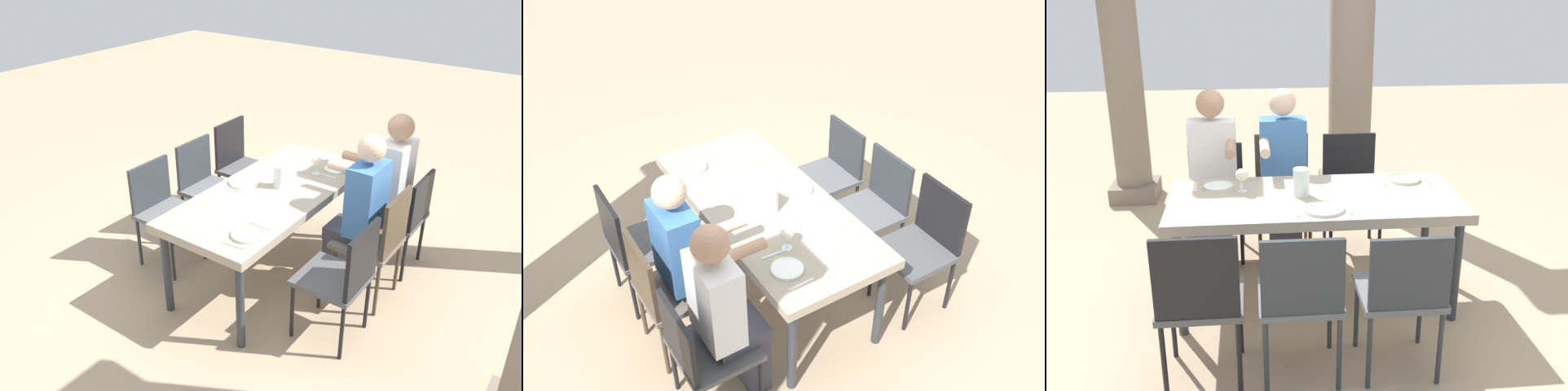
# 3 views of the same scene
# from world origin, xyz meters

# --- Properties ---
(ground_plane) EXTENTS (16.00, 16.00, 0.00)m
(ground_plane) POSITION_xyz_m (0.00, 0.00, 0.00)
(ground_plane) COLOR tan
(dining_table) EXTENTS (1.85, 0.83, 0.75)m
(dining_table) POSITION_xyz_m (0.00, 0.00, 0.69)
(dining_table) COLOR tan
(dining_table) RESTS_ON ground
(chair_west_north) EXTENTS (0.44, 0.44, 0.85)m
(chair_west_north) POSITION_xyz_m (-0.68, 0.83, 0.50)
(chair_west_north) COLOR #4F4F50
(chair_west_north) RESTS_ON ground
(chair_west_south) EXTENTS (0.44, 0.44, 0.92)m
(chair_west_south) POSITION_xyz_m (-0.68, -0.83, 0.54)
(chair_west_south) COLOR #4F4F50
(chair_west_south) RESTS_ON ground
(chair_mid_north) EXTENTS (0.44, 0.44, 0.92)m
(chair_mid_north) POSITION_xyz_m (-0.16, 0.83, 0.54)
(chair_mid_north) COLOR #6A6158
(chair_mid_north) RESTS_ON ground
(chair_mid_south) EXTENTS (0.44, 0.44, 0.89)m
(chair_mid_south) POSITION_xyz_m (-0.16, -0.83, 0.52)
(chair_mid_south) COLOR #5B5E61
(chair_mid_south) RESTS_ON ground
(chair_east_north) EXTENTS (0.44, 0.44, 0.91)m
(chair_east_north) POSITION_xyz_m (0.37, 0.83, 0.53)
(chair_east_north) COLOR #4F4F50
(chair_east_north) RESTS_ON ground
(chair_east_south) EXTENTS (0.44, 0.44, 0.87)m
(chair_east_south) POSITION_xyz_m (0.37, -0.83, 0.52)
(chair_east_south) COLOR #5B5E61
(chair_east_south) RESTS_ON ground
(diner_woman_green) EXTENTS (0.35, 0.49, 1.32)m
(diner_woman_green) POSITION_xyz_m (-0.68, 0.65, 0.71)
(diner_woman_green) COLOR #3F3F4C
(diner_woman_green) RESTS_ON ground
(diner_man_white) EXTENTS (0.35, 0.49, 1.31)m
(diner_man_white) POSITION_xyz_m (-0.17, 0.65, 0.70)
(diner_man_white) COLOR #3F3F4C
(diner_man_white) RESTS_ON ground
(plate_0) EXTENTS (0.21, 0.21, 0.02)m
(plate_0) POSITION_xyz_m (-0.62, 0.23, 0.76)
(plate_0) COLOR white
(plate_0) RESTS_ON dining_table
(wine_glass_0) EXTENTS (0.08, 0.08, 0.16)m
(wine_glass_0) POSITION_xyz_m (-0.46, 0.13, 0.86)
(wine_glass_0) COLOR white
(wine_glass_0) RESTS_ON dining_table
(fork_0) EXTENTS (0.02, 0.17, 0.01)m
(fork_0) POSITION_xyz_m (-0.77, 0.23, 0.76)
(fork_0) COLOR silver
(fork_0) RESTS_ON dining_table
(spoon_0) EXTENTS (0.02, 0.17, 0.01)m
(spoon_0) POSITION_xyz_m (-0.47, 0.23, 0.76)
(spoon_0) COLOR silver
(spoon_0) RESTS_ON dining_table
(plate_1) EXTENTS (0.25, 0.25, 0.02)m
(plate_1) POSITION_xyz_m (0.02, -0.25, 0.76)
(plate_1) COLOR white
(plate_1) RESTS_ON dining_table
(fork_1) EXTENTS (0.04, 0.17, 0.01)m
(fork_1) POSITION_xyz_m (-0.13, -0.25, 0.76)
(fork_1) COLOR silver
(fork_1) RESTS_ON dining_table
(spoon_1) EXTENTS (0.04, 0.17, 0.01)m
(spoon_1) POSITION_xyz_m (0.17, -0.25, 0.76)
(spoon_1) COLOR silver
(spoon_1) RESTS_ON dining_table
(plate_2) EXTENTS (0.22, 0.22, 0.02)m
(plate_2) POSITION_xyz_m (0.64, 0.24, 0.76)
(plate_2) COLOR silver
(plate_2) RESTS_ON dining_table
(fork_2) EXTENTS (0.02, 0.17, 0.01)m
(fork_2) POSITION_xyz_m (0.49, 0.24, 0.76)
(fork_2) COLOR silver
(fork_2) RESTS_ON dining_table
(spoon_2) EXTENTS (0.03, 0.17, 0.01)m
(spoon_2) POSITION_xyz_m (0.79, 0.24, 0.76)
(spoon_2) COLOR silver
(spoon_2) RESTS_ON dining_table
(water_pitcher) EXTENTS (0.10, 0.10, 0.18)m
(water_pitcher) POSITION_xyz_m (-0.09, 0.02, 0.83)
(water_pitcher) COLOR white
(water_pitcher) RESTS_ON dining_table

